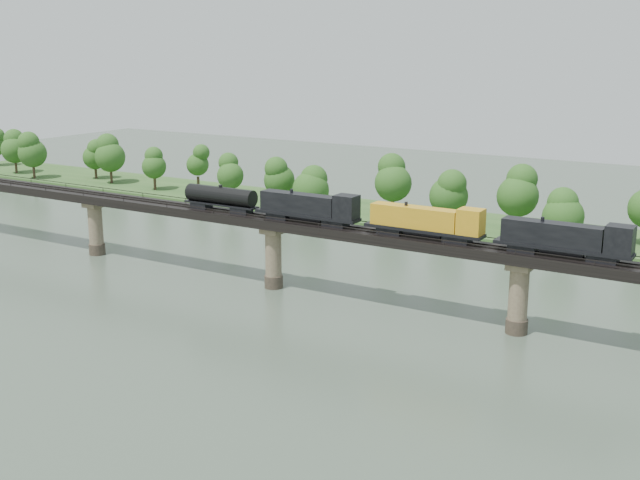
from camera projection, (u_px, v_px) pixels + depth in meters
The scene contains 6 objects.
ground at pixel (142, 346), 104.20m from camera, with size 400.00×400.00×0.00m, color #374738.
far_bank at pixel (418, 220), 174.36m from camera, with size 300.00×24.00×1.60m, color #2B4E1F.
bridge at pixel (273, 255), 127.73m from camera, with size 236.00×30.00×11.50m.
bridge_superstructure at pixel (273, 216), 126.22m from camera, with size 220.00×4.90×0.75m.
far_treeline at pixel (375, 183), 172.91m from camera, with size 289.06×17.54×13.60m.
freight_train at pixel (383, 217), 115.81m from camera, with size 71.41×2.78×4.92m.
Camera 1 is at (70.95, -71.34, 38.20)m, focal length 45.00 mm.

